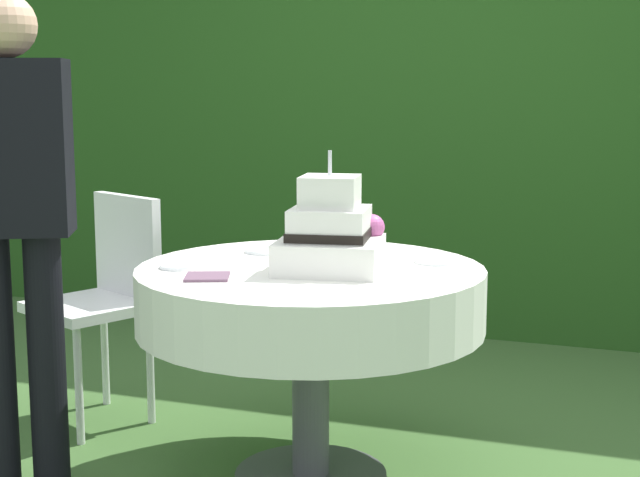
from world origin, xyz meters
TOP-DOWN VIEW (x-y plane):
  - foliage_hedge at (0.00, 2.21)m, footprint 6.80×0.44m
  - cake_table at (0.00, 0.00)m, footprint 1.15×1.15m
  - wedding_cake at (0.08, -0.03)m, footprint 0.38×0.38m
  - serving_plate_near at (-0.04, 0.40)m, footprint 0.11×0.11m
  - serving_plate_far at (-0.40, -0.16)m, footprint 0.13×0.13m
  - serving_plate_left at (-0.25, 0.20)m, footprint 0.14×0.14m
  - serving_plate_right at (0.37, 0.22)m, footprint 0.15×0.15m
  - napkin_stack at (-0.24, -0.28)m, footprint 0.17×0.17m
  - garden_chair at (-0.96, 0.28)m, footprint 0.53×0.53m
  - standing_person at (-0.86, -0.39)m, footprint 0.41×0.34m

SIDE VIEW (x-z plane):
  - garden_chair at x=-0.96m, z-range 0.10..0.99m
  - cake_table at x=0.00m, z-range 0.25..0.98m
  - napkin_stack at x=-0.24m, z-range 0.73..0.74m
  - serving_plate_near at x=-0.04m, z-range 0.73..0.74m
  - serving_plate_far at x=-0.40m, z-range 0.73..0.74m
  - serving_plate_left at x=-0.25m, z-range 0.73..0.74m
  - serving_plate_right at x=0.37m, z-range 0.73..0.74m
  - wedding_cake at x=0.08m, z-range 0.65..1.04m
  - standing_person at x=-0.86m, z-range 0.13..1.73m
  - foliage_hedge at x=0.00m, z-range 0.00..2.80m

